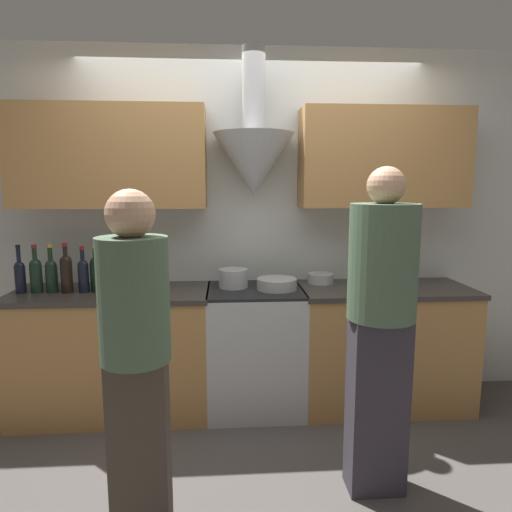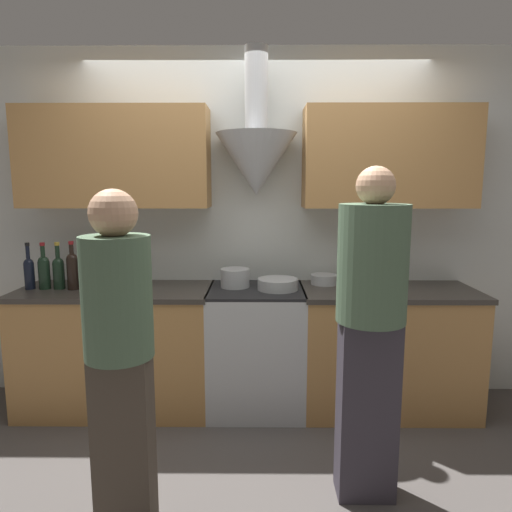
{
  "view_description": "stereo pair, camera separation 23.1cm",
  "coord_description": "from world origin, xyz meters",
  "px_view_note": "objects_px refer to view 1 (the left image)",
  "views": [
    {
      "loc": [
        -0.21,
        -2.82,
        1.61
      ],
      "look_at": [
        0.0,
        0.22,
        1.13
      ],
      "focal_mm": 32.0,
      "sensor_mm": 36.0,
      "label": 1
    },
    {
      "loc": [
        0.02,
        -2.82,
        1.61
      ],
      "look_at": [
        0.0,
        0.22,
        1.13
      ],
      "focal_mm": 32.0,
      "sensor_mm": 36.0,
      "label": 2
    }
  ],
  "objects_px": {
    "wine_bottle_4": "(83,274)",
    "person_foreground_right": "(381,319)",
    "wine_bottle_5": "(96,272)",
    "person_foreground_left": "(136,351)",
    "wine_bottle_1": "(36,273)",
    "wine_bottle_3": "(66,272)",
    "wine_bottle_0": "(20,275)",
    "wine_bottle_2": "(51,274)",
    "stock_pot": "(233,278)",
    "saucepan": "(320,278)",
    "orange_fruit": "(386,285)",
    "mixing_bowl": "(277,284)",
    "stove_range": "(255,348)"
  },
  "relations": [
    {
      "from": "wine_bottle_4",
      "to": "stock_pot",
      "type": "distance_m",
      "value": 1.03
    },
    {
      "from": "wine_bottle_2",
      "to": "wine_bottle_5",
      "type": "distance_m",
      "value": 0.3
    },
    {
      "from": "wine_bottle_2",
      "to": "saucepan",
      "type": "relative_size",
      "value": 1.7
    },
    {
      "from": "wine_bottle_4",
      "to": "orange_fruit",
      "type": "xyz_separation_m",
      "value": [
        2.07,
        -0.1,
        -0.08
      ]
    },
    {
      "from": "wine_bottle_4",
      "to": "person_foreground_right",
      "type": "height_order",
      "value": "person_foreground_right"
    },
    {
      "from": "wine_bottle_1",
      "to": "stock_pot",
      "type": "bearing_deg",
      "value": 3.02
    },
    {
      "from": "wine_bottle_1",
      "to": "wine_bottle_5",
      "type": "bearing_deg",
      "value": -0.09
    },
    {
      "from": "stove_range",
      "to": "wine_bottle_5",
      "type": "xyz_separation_m",
      "value": [
        -1.09,
        -0.02,
        0.57
      ]
    },
    {
      "from": "wine_bottle_2",
      "to": "wine_bottle_5",
      "type": "xyz_separation_m",
      "value": [
        0.3,
        -0.01,
        0.01
      ]
    },
    {
      "from": "wine_bottle_3",
      "to": "mixing_bowl",
      "type": "bearing_deg",
      "value": 0.12
    },
    {
      "from": "wine_bottle_3",
      "to": "person_foreground_left",
      "type": "height_order",
      "value": "person_foreground_left"
    },
    {
      "from": "wine_bottle_4",
      "to": "person_foreground_left",
      "type": "xyz_separation_m",
      "value": [
        0.57,
        -1.18,
        -0.12
      ]
    },
    {
      "from": "saucepan",
      "to": "wine_bottle_2",
      "type": "bearing_deg",
      "value": -174.93
    },
    {
      "from": "wine_bottle_0",
      "to": "orange_fruit",
      "type": "height_order",
      "value": "wine_bottle_0"
    },
    {
      "from": "wine_bottle_3",
      "to": "stock_pot",
      "type": "distance_m",
      "value": 1.14
    },
    {
      "from": "wine_bottle_0",
      "to": "wine_bottle_3",
      "type": "xyz_separation_m",
      "value": [
        0.31,
        -0.01,
        0.02
      ]
    },
    {
      "from": "wine_bottle_4",
      "to": "stock_pot",
      "type": "xyz_separation_m",
      "value": [
        1.02,
        0.08,
        -0.06
      ]
    },
    {
      "from": "wine_bottle_5",
      "to": "wine_bottle_3",
      "type": "bearing_deg",
      "value": -176.38
    },
    {
      "from": "wine_bottle_2",
      "to": "wine_bottle_3",
      "type": "distance_m",
      "value": 0.11
    },
    {
      "from": "wine_bottle_3",
      "to": "wine_bottle_0",
      "type": "bearing_deg",
      "value": 178.53
    },
    {
      "from": "saucepan",
      "to": "mixing_bowl",
      "type": "bearing_deg",
      "value": -152.45
    },
    {
      "from": "wine_bottle_2",
      "to": "stock_pot",
      "type": "distance_m",
      "value": 1.24
    },
    {
      "from": "wine_bottle_3",
      "to": "wine_bottle_2",
      "type": "bearing_deg",
      "value": 170.56
    },
    {
      "from": "stove_range",
      "to": "stock_pot",
      "type": "height_order",
      "value": "stock_pot"
    },
    {
      "from": "wine_bottle_0",
      "to": "wine_bottle_1",
      "type": "distance_m",
      "value": 0.1
    },
    {
      "from": "mixing_bowl",
      "to": "person_foreground_left",
      "type": "xyz_separation_m",
      "value": [
        -0.75,
        -1.18,
        -0.03
      ]
    },
    {
      "from": "wine_bottle_3",
      "to": "wine_bottle_4",
      "type": "relative_size",
      "value": 1.07
    },
    {
      "from": "wine_bottle_1",
      "to": "orange_fruit",
      "type": "xyz_separation_m",
      "value": [
        2.39,
        -0.12,
        -0.09
      ]
    },
    {
      "from": "stock_pot",
      "to": "saucepan",
      "type": "height_order",
      "value": "stock_pot"
    },
    {
      "from": "stock_pot",
      "to": "person_foreground_right",
      "type": "distance_m",
      "value": 1.25
    },
    {
      "from": "person_foreground_left",
      "to": "wine_bottle_0",
      "type": "bearing_deg",
      "value": 129.95
    },
    {
      "from": "wine_bottle_0",
      "to": "wine_bottle_4",
      "type": "distance_m",
      "value": 0.42
    },
    {
      "from": "wine_bottle_1",
      "to": "wine_bottle_3",
      "type": "xyz_separation_m",
      "value": [
        0.21,
        -0.01,
        0.01
      ]
    },
    {
      "from": "wine_bottle_0",
      "to": "orange_fruit",
      "type": "xyz_separation_m",
      "value": [
        2.49,
        -0.11,
        -0.08
      ]
    },
    {
      "from": "saucepan",
      "to": "stock_pot",
      "type": "bearing_deg",
      "value": -171.12
    },
    {
      "from": "saucepan",
      "to": "person_foreground_right",
      "type": "height_order",
      "value": "person_foreground_right"
    },
    {
      "from": "wine_bottle_4",
      "to": "mixing_bowl",
      "type": "height_order",
      "value": "wine_bottle_4"
    },
    {
      "from": "wine_bottle_3",
      "to": "wine_bottle_5",
      "type": "height_order",
      "value": "wine_bottle_3"
    },
    {
      "from": "wine_bottle_1",
      "to": "wine_bottle_3",
      "type": "height_order",
      "value": "wine_bottle_3"
    },
    {
      "from": "wine_bottle_2",
      "to": "person_foreground_left",
      "type": "distance_m",
      "value": 1.44
    },
    {
      "from": "wine_bottle_5",
      "to": "person_foreground_left",
      "type": "height_order",
      "value": "person_foreground_left"
    },
    {
      "from": "wine_bottle_3",
      "to": "stove_range",
      "type": "bearing_deg",
      "value": 1.22
    },
    {
      "from": "stove_range",
      "to": "wine_bottle_5",
      "type": "bearing_deg",
      "value": -179.21
    },
    {
      "from": "wine_bottle_0",
      "to": "stock_pot",
      "type": "relative_size",
      "value": 1.59
    },
    {
      "from": "orange_fruit",
      "to": "saucepan",
      "type": "distance_m",
      "value": 0.49
    },
    {
      "from": "wine_bottle_0",
      "to": "person_foreground_right",
      "type": "bearing_deg",
      "value": -23.35
    },
    {
      "from": "wine_bottle_0",
      "to": "person_foreground_right",
      "type": "distance_m",
      "value": 2.36
    },
    {
      "from": "stove_range",
      "to": "wine_bottle_5",
      "type": "distance_m",
      "value": 1.23
    },
    {
      "from": "wine_bottle_4",
      "to": "saucepan",
      "type": "height_order",
      "value": "wine_bottle_4"
    },
    {
      "from": "wine_bottle_0",
      "to": "person_foreground_left",
      "type": "height_order",
      "value": "person_foreground_left"
    }
  ]
}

